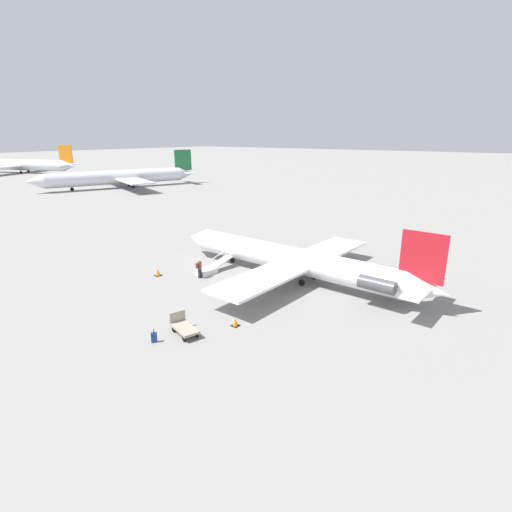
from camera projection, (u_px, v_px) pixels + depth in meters
name	position (u px, v px, depth m)	size (l,w,h in m)	color
ground_plane	(288.00, 277.00, 36.02)	(600.00, 600.00, 0.00)	gray
airplane_main	(296.00, 260.00, 35.01)	(26.45, 20.01, 5.90)	white
airplane_far_right	(16.00, 165.00, 133.21)	(45.30, 35.79, 9.13)	silver
airplane_taxiing_distant	(120.00, 177.00, 95.99)	(29.97, 38.41, 8.62)	silver
boarding_stairs	(210.00, 269.00, 37.01)	(1.17, 4.05, 1.54)	silver
passenger	(199.00, 267.00, 35.54)	(0.36, 0.55, 1.74)	#23232D
luggage_cart	(184.00, 327.00, 25.66)	(2.43, 1.71, 1.22)	#9E937F
suitcase	(154.00, 337.00, 24.65)	(0.40, 0.42, 0.88)	navy
traffic_cone_near_stairs	(158.00, 272.00, 36.32)	(0.61, 0.61, 0.67)	black
traffic_cone_near_cart	(235.00, 322.00, 26.79)	(0.52, 0.52, 0.57)	black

